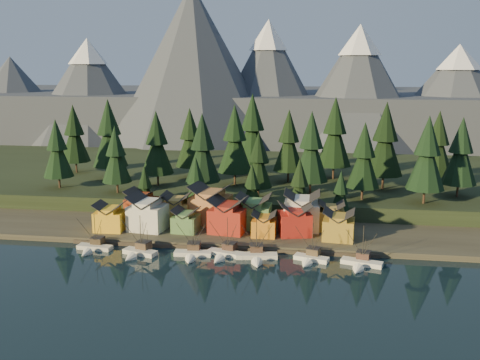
# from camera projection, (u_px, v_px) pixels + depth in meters

# --- Properties ---
(ground) EXTENTS (500.00, 500.00, 0.00)m
(ground) POSITION_uv_depth(u_px,v_px,m) (209.00, 272.00, 123.10)
(ground) COLOR black
(ground) RESTS_ON ground
(shore_strip) EXTENTS (400.00, 50.00, 1.50)m
(shore_strip) POSITION_uv_depth(u_px,v_px,m) (235.00, 220.00, 161.64)
(shore_strip) COLOR #322E24
(shore_strip) RESTS_ON ground
(hillside) EXTENTS (420.00, 100.00, 6.00)m
(hillside) POSITION_uv_depth(u_px,v_px,m) (255.00, 179.00, 209.53)
(hillside) COLOR black
(hillside) RESTS_ON ground
(dock) EXTENTS (80.00, 4.00, 1.00)m
(dock) POSITION_uv_depth(u_px,v_px,m) (222.00, 246.00, 138.96)
(dock) COLOR #4A4135
(dock) RESTS_ON ground
(mountain_ridge) EXTENTS (560.00, 190.00, 90.00)m
(mountain_ridge) POSITION_uv_depth(u_px,v_px,m) (272.00, 100.00, 324.82)
(mountain_ridge) COLOR #4A525F
(mountain_ridge) RESTS_ON ground
(boat_0) EXTENTS (9.56, 10.26, 10.42)m
(boat_0) POSITION_uv_depth(u_px,v_px,m) (92.00, 243.00, 136.96)
(boat_0) COLOR beige
(boat_0) RESTS_ON ground
(boat_1) EXTENTS (9.46, 10.00, 11.15)m
(boat_1) POSITION_uv_depth(u_px,v_px,m) (138.00, 247.00, 133.27)
(boat_1) COLOR silver
(boat_1) RESTS_ON ground
(boat_2) EXTENTS (9.71, 10.49, 10.64)m
(boat_2) POSITION_uv_depth(u_px,v_px,m) (192.00, 249.00, 132.43)
(boat_2) COLOR silver
(boat_2) RESTS_ON ground
(boat_3) EXTENTS (10.50, 10.98, 10.76)m
(boat_3) POSITION_uv_depth(u_px,v_px,m) (225.00, 249.00, 132.41)
(boat_3) COLOR silver
(boat_3) RESTS_ON ground
(boat_4) EXTENTS (10.81, 11.54, 10.96)m
(boat_4) POSITION_uv_depth(u_px,v_px,m) (257.00, 252.00, 130.51)
(boat_4) COLOR silver
(boat_4) RESTS_ON ground
(boat_5) EXTENTS (9.06, 9.54, 10.47)m
(boat_5) POSITION_uv_depth(u_px,v_px,m) (310.00, 254.00, 129.17)
(boat_5) COLOR white
(boat_5) RESTS_ON ground
(boat_6) EXTENTS (10.37, 10.83, 10.65)m
(boat_6) POSITION_uv_depth(u_px,v_px,m) (361.00, 259.00, 126.12)
(boat_6) COLOR white
(boat_6) RESTS_ON ground
(house_front_0) EXTENTS (8.12, 7.70, 7.87)m
(house_front_0) POSITION_uv_depth(u_px,v_px,m) (110.00, 216.00, 148.54)
(house_front_0) COLOR gold
(house_front_0) RESTS_ON shore_strip
(house_front_1) EXTENTS (10.71, 10.38, 9.95)m
(house_front_1) POSITION_uv_depth(u_px,v_px,m) (148.00, 211.00, 148.99)
(house_front_1) COLOR silver
(house_front_1) RESTS_ON shore_strip
(house_front_2) EXTENTS (7.43, 7.48, 6.65)m
(house_front_2) POSITION_uv_depth(u_px,v_px,m) (186.00, 219.00, 147.36)
(house_front_2) COLOR #4C7740
(house_front_2) RESTS_ON shore_strip
(house_front_3) EXTENTS (10.68, 10.30, 9.66)m
(house_front_3) POSITION_uv_depth(u_px,v_px,m) (228.00, 214.00, 146.83)
(house_front_3) COLOR maroon
(house_front_3) RESTS_ON shore_strip
(house_front_4) EXTENTS (6.40, 6.90, 6.54)m
(house_front_4) POSITION_uv_depth(u_px,v_px,m) (264.00, 223.00, 143.93)
(house_front_4) COLOR orange
(house_front_4) RESTS_ON shore_strip
(house_front_5) EXTENTS (9.88, 9.31, 8.77)m
(house_front_5) POSITION_uv_depth(u_px,v_px,m) (295.00, 218.00, 144.32)
(house_front_5) COLOR #A02018
(house_front_5) RESTS_ON shore_strip
(house_front_6) EXTENTS (8.75, 8.36, 8.01)m
(house_front_6) POSITION_uv_depth(u_px,v_px,m) (339.00, 224.00, 140.59)
(house_front_6) COLOR olive
(house_front_6) RESTS_ON shore_strip
(house_back_0) EXTENTS (9.18, 8.89, 9.00)m
(house_back_0) POSITION_uv_depth(u_px,v_px,m) (141.00, 204.00, 159.15)
(house_back_0) COLOR maroon
(house_back_0) RESTS_ON shore_strip
(house_back_1) EXTENTS (8.12, 8.22, 8.93)m
(house_back_1) POSITION_uv_depth(u_px,v_px,m) (177.00, 208.00, 154.89)
(house_back_1) COLOR olive
(house_back_1) RESTS_ON shore_strip
(house_back_2) EXTENTS (12.30, 11.58, 11.47)m
(house_back_2) POSITION_uv_depth(u_px,v_px,m) (211.00, 203.00, 154.69)
(house_back_2) COLOR #AE703D
(house_back_2) RESTS_ON shore_strip
(house_back_3) EXTENTS (9.68, 8.68, 9.56)m
(house_back_3) POSITION_uv_depth(u_px,v_px,m) (254.00, 210.00, 150.76)
(house_back_3) COLOR #4C7941
(house_back_3) RESTS_ON shore_strip
(house_back_4) EXTENTS (9.84, 9.45, 10.71)m
(house_back_4) POSITION_uv_depth(u_px,v_px,m) (302.00, 210.00, 149.39)
(house_back_4) COLOR beige
(house_back_4) RESTS_ON shore_strip
(house_back_5) EXTENTS (7.24, 7.33, 7.99)m
(house_back_5) POSITION_uv_depth(u_px,v_px,m) (331.00, 215.00, 149.07)
(house_back_5) COLOR #AC883D
(house_back_5) RESTS_ON shore_strip
(tree_hill_0) EXTENTS (10.02, 10.02, 23.33)m
(tree_hill_0) POSITION_uv_depth(u_px,v_px,m) (57.00, 151.00, 178.10)
(tree_hill_0) COLOR #332319
(tree_hill_0) RESTS_ON hillside
(tree_hill_1) EXTENTS (12.48, 12.48, 29.06)m
(tree_hill_1) POSITION_uv_depth(u_px,v_px,m) (109.00, 136.00, 191.24)
(tree_hill_1) COLOR #332319
(tree_hill_1) RESTS_ON hillside
(tree_hill_2) EXTENTS (9.44, 9.44, 22.00)m
(tree_hill_2) POSITION_uv_depth(u_px,v_px,m) (116.00, 156.00, 171.32)
(tree_hill_2) COLOR #332319
(tree_hill_2) RESTS_ON hillside
(tree_hill_3) EXTENTS (11.07, 11.07, 25.79)m
(tree_hill_3) POSITION_uv_depth(u_px,v_px,m) (157.00, 145.00, 181.09)
(tree_hill_3) COLOR #332319
(tree_hill_3) RESTS_ON hillside
(tree_hill_4) EXTENTS (11.00, 11.00, 25.63)m
(tree_hill_4) POSITION_uv_depth(u_px,v_px,m) (190.00, 140.00, 194.50)
(tree_hill_4) COLOR #332319
(tree_hill_4) RESTS_ON hillside
(tree_hill_5) EXTENTS (11.21, 11.21, 26.12)m
(tree_hill_5) POSITION_uv_depth(u_px,v_px,m) (203.00, 150.00, 168.86)
(tree_hill_5) COLOR #332319
(tree_hill_5) RESTS_ON hillside
(tree_hill_6) EXTENTS (11.95, 11.95, 27.83)m
(tree_hill_6) POSITION_uv_depth(u_px,v_px,m) (235.00, 141.00, 182.06)
(tree_hill_6) COLOR #332319
(tree_hill_6) RESTS_ON hillside
(tree_hill_7) EXTENTS (8.86, 8.86, 20.64)m
(tree_hill_7) POSITION_uv_depth(u_px,v_px,m) (258.00, 162.00, 165.05)
(tree_hill_7) COLOR #332319
(tree_hill_7) RESTS_ON hillside
(tree_hill_8) EXTENTS (11.07, 11.07, 25.79)m
(tree_hill_8) POSITION_uv_depth(u_px,v_px,m) (289.00, 143.00, 186.56)
(tree_hill_8) COLOR #332319
(tree_hill_8) RESTS_ON hillside
(tree_hill_9) EXTENTS (11.49, 11.49, 26.78)m
(tree_hill_9) POSITION_uv_depth(u_px,v_px,m) (311.00, 149.00, 168.88)
(tree_hill_9) COLOR #332319
(tree_hill_9) RESTS_ON hillside
(tree_hill_10) EXTENTS (12.79, 12.79, 29.79)m
(tree_hill_10) POSITION_uv_depth(u_px,v_px,m) (335.00, 134.00, 191.60)
(tree_hill_10) COLOR #332319
(tree_hill_10) RESTS_ON hillside
(tree_hill_11) EXTENTS (10.32, 10.32, 24.03)m
(tree_hill_11) POSITION_uv_depth(u_px,v_px,m) (364.00, 158.00, 162.12)
(tree_hill_11) COLOR #332319
(tree_hill_11) RESTS_ON hillside
(tree_hill_12) EXTENTS (12.49, 12.49, 29.10)m
(tree_hill_12) POSITION_uv_depth(u_px,v_px,m) (385.00, 142.00, 175.90)
(tree_hill_12) COLOR #332319
(tree_hill_12) RESTS_ON hillside
(tree_hill_13) EXTENTS (11.36, 11.36, 26.47)m
(tree_hill_13) POSITION_uv_depth(u_px,v_px,m) (427.00, 156.00, 157.39)
(tree_hill_13) COLOR #332319
(tree_hill_13) RESTS_ON hillside
(tree_hill_14) EXTENTS (11.13, 11.13, 25.94)m
(tree_hill_14) POSITION_uv_depth(u_px,v_px,m) (438.00, 146.00, 179.56)
(tree_hill_14) COLOR #332319
(tree_hill_14) RESTS_ON hillside
(tree_hill_15) EXTENTS (13.12, 13.12, 30.57)m
(tree_hill_15) POSITION_uv_depth(u_px,v_px,m) (252.00, 131.00, 197.63)
(tree_hill_15) COLOR #332319
(tree_hill_15) RESTS_ON hillside
(tree_hill_16) EXTENTS (11.21, 11.21, 26.11)m
(tree_hill_16) POSITION_uv_depth(u_px,v_px,m) (74.00, 136.00, 203.77)
(tree_hill_16) COLOR #332319
(tree_hill_16) RESTS_ON hillside
(tree_hill_17) EXTENTS (10.83, 10.83, 25.23)m
(tree_hill_17) POSITION_uv_depth(u_px,v_px,m) (461.00, 154.00, 165.53)
(tree_hill_17) COLOR #332319
(tree_hill_17) RESTS_ON hillside
(tree_shore_0) EXTENTS (6.49, 6.49, 15.11)m
(tree_shore_0) POSITION_uv_depth(u_px,v_px,m) (145.00, 188.00, 163.65)
(tree_shore_0) COLOR #332319
(tree_shore_0) RESTS_ON shore_strip
(tree_shore_1) EXTENTS (7.90, 7.90, 18.41)m
(tree_shore_1) POSITION_uv_depth(u_px,v_px,m) (196.00, 184.00, 161.03)
(tree_shore_1) COLOR #332319
(tree_shore_1) RESTS_ON shore_strip
(tree_shore_2) EXTENTS (7.21, 7.21, 16.80)m
(tree_shore_2) POSITION_uv_depth(u_px,v_px,m) (252.00, 189.00, 158.84)
(tree_shore_2) COLOR #332319
(tree_shore_2) RESTS_ON shore_strip
(tree_shore_3) EXTENTS (8.10, 8.10, 18.87)m
(tree_shore_3) POSITION_uv_depth(u_px,v_px,m) (299.00, 186.00, 156.65)
(tree_shore_3) COLOR #332319
(tree_shore_3) RESTS_ON shore_strip
(tree_shore_4) EXTENTS (6.62, 6.62, 15.42)m
(tree_shore_4) POSITION_uv_depth(u_px,v_px,m) (341.00, 194.00, 155.37)
(tree_shore_4) COLOR #332319
(tree_shore_4) RESTS_ON shore_strip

